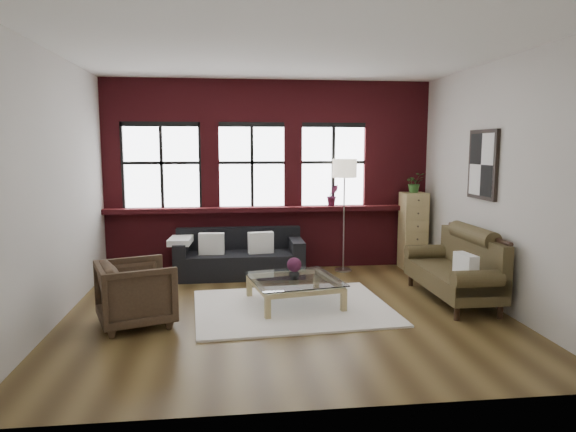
{
  "coord_description": "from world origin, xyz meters",
  "views": [
    {
      "loc": [
        -0.71,
        -6.3,
        2.08
      ],
      "look_at": [
        0.1,
        0.6,
        1.15
      ],
      "focal_mm": 32.0,
      "sensor_mm": 36.0,
      "label": 1
    }
  ],
  "objects": [
    {
      "name": "armchair",
      "position": [
        -1.8,
        -0.28,
        0.38
      ],
      "size": [
        1.07,
        1.05,
        0.77
      ],
      "primitive_type": "imported",
      "rotation": [
        0.0,
        0.0,
        1.91
      ],
      "color": "#392A1C",
      "rests_on": "floor"
    },
    {
      "name": "wall_poster",
      "position": [
        2.72,
        0.3,
        1.85
      ],
      "size": [
        0.05,
        0.74,
        0.94
      ],
      "primitive_type": null,
      "color": "black",
      "rests_on": "wall_right"
    },
    {
      "name": "pillow_b",
      "position": [
        -0.2,
        1.8,
        0.56
      ],
      "size": [
        0.42,
        0.21,
        0.34
      ],
      "primitive_type": "cube",
      "rotation": [
        0.0,
        0.0,
        0.17
      ],
      "color": "white",
      "rests_on": "dark_sofa"
    },
    {
      "name": "shag_rug",
      "position": [
        0.1,
        0.11,
        0.01
      ],
      "size": [
        2.63,
        2.14,
        0.03
      ],
      "primitive_type": "cube",
      "rotation": [
        0.0,
        0.0,
        0.07
      ],
      "color": "white",
      "rests_on": "floor"
    },
    {
      "name": "pillow_settee",
      "position": [
        2.22,
        -0.35,
        0.6
      ],
      "size": [
        0.18,
        0.39,
        0.34
      ],
      "primitive_type": "cube",
      "rotation": [
        0.0,
        0.0,
        0.1
      ],
      "color": "white",
      "rests_on": "vintage_settee"
    },
    {
      "name": "brick_backwall",
      "position": [
        0.0,
        2.44,
        1.6
      ],
      "size": [
        5.5,
        0.12,
        3.2
      ],
      "primitive_type": null,
      "color": "maroon",
      "rests_on": "floor"
    },
    {
      "name": "dark_sofa",
      "position": [
        -0.54,
        1.9,
        0.37
      ],
      "size": [
        2.06,
        0.83,
        0.75
      ],
      "primitive_type": null,
      "color": "black",
      "rests_on": "floor"
    },
    {
      "name": "window_right",
      "position": [
        1.1,
        2.45,
        1.75
      ],
      "size": [
        1.38,
        0.1,
        1.5
      ],
      "primitive_type": null,
      "color": "black",
      "rests_on": "brick_backwall"
    },
    {
      "name": "vintage_settee",
      "position": [
        2.3,
        0.21,
        0.49
      ],
      "size": [
        0.82,
        1.84,
        0.98
      ],
      "primitive_type": null,
      "color": "#43381F",
      "rests_on": "floor"
    },
    {
      "name": "coffee_table",
      "position": [
        0.14,
        0.26,
        0.18
      ],
      "size": [
        1.3,
        1.3,
        0.38
      ],
      "primitive_type": null,
      "rotation": [
        0.0,
        0.0,
        0.18
      ],
      "color": "tan",
      "rests_on": "shag_rug"
    },
    {
      "name": "wall_right",
      "position": [
        2.75,
        0.0,
        1.6
      ],
      "size": [
        0.0,
        5.0,
        5.0
      ],
      "primitive_type": "plane",
      "rotation": [
        1.57,
        0.0,
        -1.57
      ],
      "color": "beige",
      "rests_on": "ground"
    },
    {
      "name": "flowers",
      "position": [
        0.14,
        0.26,
        0.55
      ],
      "size": [
        0.19,
        0.19,
        0.19
      ],
      "primitive_type": "sphere",
      "color": "#4E1A37",
      "rests_on": "vase"
    },
    {
      "name": "ceiling",
      "position": [
        0.0,
        0.0,
        3.2
      ],
      "size": [
        5.5,
        5.5,
        0.0
      ],
      "primitive_type": "plane",
      "rotation": [
        3.14,
        0.0,
        0.0
      ],
      "color": "white",
      "rests_on": "ground"
    },
    {
      "name": "potted_plant_top",
      "position": [
        2.44,
        2.09,
        1.48
      ],
      "size": [
        0.33,
        0.29,
        0.34
      ],
      "primitive_type": "imported",
      "rotation": [
        0.0,
        0.0,
        0.09
      ],
      "color": "#2D5923",
      "rests_on": "drawer_chest"
    },
    {
      "name": "wall_left",
      "position": [
        -2.75,
        0.0,
        1.6
      ],
      "size": [
        0.0,
        5.0,
        5.0
      ],
      "primitive_type": "plane",
      "rotation": [
        1.57,
        0.0,
        1.57
      ],
      "color": "beige",
      "rests_on": "ground"
    },
    {
      "name": "floor_lamp",
      "position": [
        1.21,
        2.04,
        1.02
      ],
      "size": [
        0.4,
        0.4,
        2.04
      ],
      "primitive_type": null,
      "color": "#A5A5A8",
      "rests_on": "floor"
    },
    {
      "name": "vase",
      "position": [
        0.14,
        0.26,
        0.44
      ],
      "size": [
        0.17,
        0.17,
        0.14
      ],
      "primitive_type": "imported",
      "rotation": [
        0.0,
        0.0,
        -0.26
      ],
      "color": "#B2B2B2",
      "rests_on": "coffee_table"
    },
    {
      "name": "pillow_a",
      "position": [
        -0.98,
        1.8,
        0.56
      ],
      "size": [
        0.41,
        0.17,
        0.34
      ],
      "primitive_type": "cube",
      "rotation": [
        0.0,
        0.0,
        -0.06
      ],
      "color": "white",
      "rests_on": "dark_sofa"
    },
    {
      "name": "sill_plant",
      "position": [
        1.07,
        2.32,
        1.26
      ],
      "size": [
        0.23,
        0.2,
        0.37
      ],
      "primitive_type": "imported",
      "rotation": [
        0.0,
        0.0,
        0.18
      ],
      "color": "#4E1A37",
      "rests_on": "sill_ledge"
    },
    {
      "name": "window_left",
      "position": [
        -1.8,
        2.45,
        1.75
      ],
      "size": [
        1.38,
        0.1,
        1.5
      ],
      "primitive_type": null,
      "color": "black",
      "rests_on": "brick_backwall"
    },
    {
      "name": "sill_ledge",
      "position": [
        0.0,
        2.35,
        1.04
      ],
      "size": [
        5.5,
        0.3,
        0.08
      ],
      "primitive_type": "cube",
      "color": "maroon",
      "rests_on": "brick_backwall"
    },
    {
      "name": "drawer_chest",
      "position": [
        2.44,
        2.09,
        0.66
      ],
      "size": [
        0.4,
        0.4,
        1.32
      ],
      "primitive_type": "cube",
      "color": "tan",
      "rests_on": "floor"
    },
    {
      "name": "floor",
      "position": [
        0.0,
        0.0,
        0.0
      ],
      "size": [
        5.5,
        5.5,
        0.0
      ],
      "primitive_type": "plane",
      "color": "#47351A",
      "rests_on": "ground"
    },
    {
      "name": "window_mid",
      "position": [
        -0.3,
        2.45,
        1.75
      ],
      "size": [
        1.38,
        0.1,
        1.5
      ],
      "primitive_type": null,
      "color": "black",
      "rests_on": "brick_backwall"
    },
    {
      "name": "wall_back",
      "position": [
        0.0,
        2.5,
        1.6
      ],
      "size": [
        5.5,
        0.0,
        5.5
      ],
      "primitive_type": "plane",
      "rotation": [
        1.57,
        0.0,
        0.0
      ],
      "color": "beige",
      "rests_on": "ground"
    },
    {
      "name": "wall_front",
      "position": [
        0.0,
        -2.5,
        1.6
      ],
      "size": [
        5.5,
        0.0,
        5.5
      ],
      "primitive_type": "plane",
      "rotation": [
        -1.57,
        0.0,
        0.0
      ],
      "color": "beige",
      "rests_on": "ground"
    }
  ]
}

